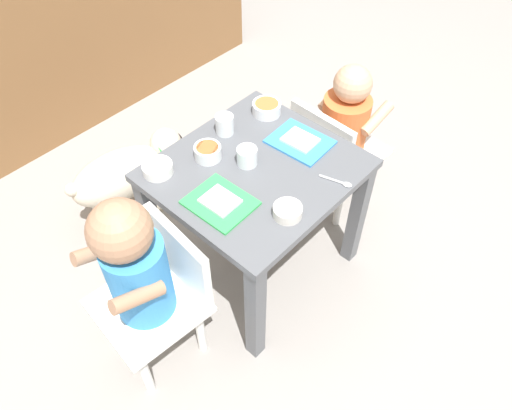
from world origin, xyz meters
TOP-DOWN VIEW (x-y plane):
  - ground_plane at (0.00, 0.00)m, footprint 7.00×7.00m
  - kitchen_cabinet_back at (0.00, 1.26)m, footprint 2.14×0.33m
  - dining_table at (0.00, 0.00)m, footprint 0.57×0.52m
  - seated_child_left at (-0.45, 0.00)m, footprint 0.31×0.31m
  - seated_child_right at (0.44, -0.01)m, footprint 0.29×0.29m
  - dog at (-0.15, 0.53)m, footprint 0.47×0.25m
  - food_tray_left at (-0.17, -0.03)m, footprint 0.15×0.18m
  - food_tray_right at (0.17, -0.03)m, footprint 0.16×0.19m
  - water_cup_left at (-0.01, 0.03)m, footprint 0.06×0.06m
  - water_cup_right at (0.05, 0.18)m, footprint 0.06×0.06m
  - veggie_bowl_near at (-0.08, -0.19)m, footprint 0.08×0.08m
  - cereal_bowl_right_side at (-0.07, 0.14)m, footprint 0.08×0.08m
  - veggie_bowl_far at (-0.21, 0.20)m, footprint 0.09×0.09m
  - cereal_bowl_left_side at (0.22, 0.15)m, footprint 0.09×0.09m
  - spoon_by_left_tray at (0.12, -0.22)m, footprint 0.04×0.10m

SIDE VIEW (x-z plane):
  - ground_plane at x=0.00m, z-range 0.00..0.00m
  - dog at x=-0.15m, z-range 0.05..0.37m
  - seated_child_right at x=0.44m, z-range 0.07..0.68m
  - dining_table at x=0.00m, z-range 0.15..0.63m
  - seated_child_left at x=-0.45m, z-range 0.08..0.76m
  - kitchen_cabinet_back at x=0.00m, z-range 0.00..0.88m
  - spoon_by_left_tray at x=0.12m, z-range 0.48..0.48m
  - food_tray_left at x=-0.17m, z-range 0.48..0.49m
  - food_tray_right at x=0.17m, z-range 0.48..0.49m
  - veggie_bowl_far at x=-0.21m, z-range 0.48..0.51m
  - veggie_bowl_near at x=-0.08m, z-range 0.48..0.51m
  - cereal_bowl_left_side at x=0.22m, z-range 0.48..0.52m
  - cereal_bowl_right_side at x=-0.07m, z-range 0.48..0.52m
  - water_cup_left at x=-0.01m, z-range 0.47..0.53m
  - water_cup_right at x=0.05m, z-range 0.47..0.54m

